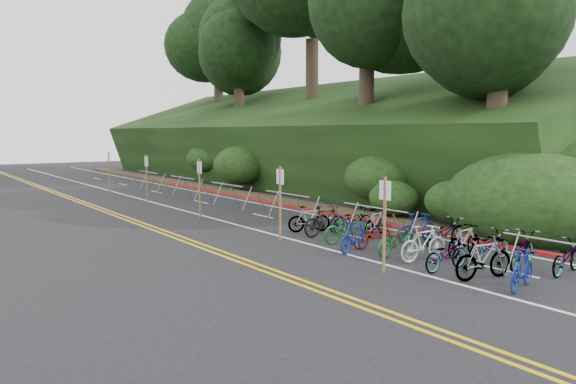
{
  "coord_description": "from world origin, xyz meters",
  "views": [
    {
      "loc": [
        -9.92,
        -10.34,
        3.63
      ],
      "look_at": [
        2.64,
        7.43,
        1.3
      ],
      "focal_mm": 35.0,
      "sensor_mm": 36.0,
      "label": 1
    }
  ],
  "objects": [
    {
      "name": "ground",
      "position": [
        0.0,
        0.0,
        0.0
      ],
      "size": [
        120.0,
        120.0,
        0.0
      ],
      "primitive_type": "plane",
      "color": "black",
      "rests_on": "ground"
    },
    {
      "name": "tree_cluster",
      "position": [
        9.76,
        22.04,
        10.75
      ],
      "size": [
        31.77,
        53.48,
        17.17
      ],
      "color": "#2D2319",
      "rests_on": "ground"
    },
    {
      "name": "road_markings",
      "position": [
        0.63,
        10.1,
        0.0
      ],
      "size": [
        7.47,
        80.0,
        0.01
      ],
      "color": "gold",
      "rests_on": "ground"
    },
    {
      "name": "bike_front",
      "position": [
        1.4,
        2.16,
        0.47
      ],
      "size": [
        0.87,
        1.64,
        0.95
      ],
      "primitive_type": "imported",
      "rotation": [
        0.0,
        0.0,
        1.86
      ],
      "color": "navy",
      "rests_on": "ground"
    },
    {
      "name": "bike_racks_rest",
      "position": [
        3.0,
        13.0,
        0.85
      ],
      "size": [
        1.14,
        23.0,
        1.17
      ],
      "color": "gray",
      "rests_on": "ground"
    },
    {
      "name": "bike_valet",
      "position": [
        2.92,
        1.02,
        0.48
      ],
      "size": [
        3.13,
        10.46,
        1.09
      ],
      "color": "navy",
      "rests_on": "ground"
    },
    {
      "name": "signposts_rest",
      "position": [
        0.6,
        14.0,
        1.43
      ],
      "size": [
        0.08,
        18.4,
        2.5
      ],
      "color": "brown",
      "rests_on": "ground"
    },
    {
      "name": "embankment",
      "position": [
        12.96,
        19.04,
        2.57
      ],
      "size": [
        14.3,
        48.14,
        9.11
      ],
      "color": "black",
      "rests_on": "ground"
    },
    {
      "name": "red_curb",
      "position": [
        5.7,
        12.0,
        0.05
      ],
      "size": [
        0.25,
        28.0,
        0.1
      ],
      "primitive_type": "cube",
      "color": "maroon",
      "rests_on": "ground"
    },
    {
      "name": "signpost_near",
      "position": [
        0.34,
        -0.13,
        1.43
      ],
      "size": [
        0.08,
        0.4,
        2.5
      ],
      "color": "brown",
      "rests_on": "ground"
    },
    {
      "name": "bike_rack_front",
      "position": [
        2.54,
        -3.45,
        0.81
      ],
      "size": [
        1.12,
        2.67,
        1.13
      ],
      "color": "gray",
      "rests_on": "ground"
    }
  ]
}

